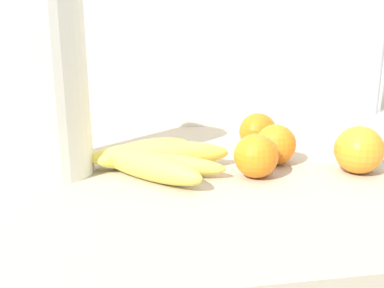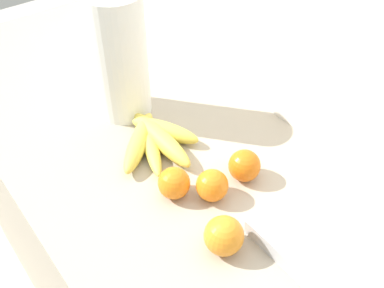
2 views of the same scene
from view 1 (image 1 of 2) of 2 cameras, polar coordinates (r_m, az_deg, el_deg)
The scene contains 7 objects.
wall_back at distance 1.05m, azimuth 0.26°, elevation -10.67°, with size 2.20×0.06×1.30m, color silver.
banana_bunch at distance 0.63m, azimuth -5.38°, elevation -2.01°, with size 0.22×0.21×0.04m.
orange_back_right at distance 0.61m, azimuth 8.74°, elevation -1.62°, with size 0.06×0.06×0.06m, color orange.
orange_far_right at distance 0.75m, azimuth 8.98°, elevation 1.70°, with size 0.07×0.07×0.07m, color orange.
orange_back_left at distance 0.67m, azimuth 21.83°, elevation -0.74°, with size 0.07×0.07×0.07m, color orange.
orange_front at distance 0.68m, azimuth 11.35°, elevation -0.06°, with size 0.06×0.06×0.06m, color orange.
paper_towel_roll at distance 0.63m, azimuth -19.79°, elevation 9.06°, with size 0.13×0.13×0.33m.
Camera 1 is at (-0.16, -0.60, 1.11)m, focal length 39.05 mm.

